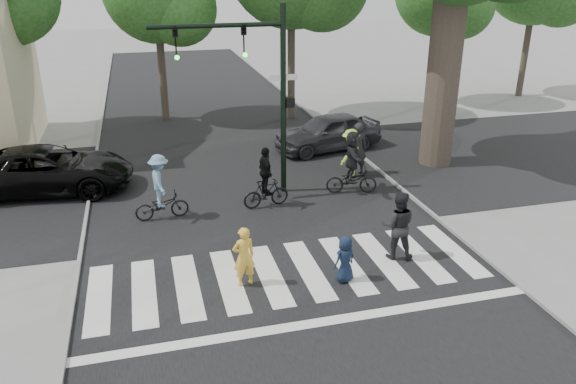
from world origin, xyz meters
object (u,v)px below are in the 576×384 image
traffic_signal (256,75)px  cyclist_left (161,192)px  pedestrian_child (345,259)px  car_grey (328,132)px  cyclist_right (352,166)px  cyclist_mid (266,183)px  pedestrian_adult (398,225)px  car_suv (47,170)px  pedestrian_woman (244,257)px

traffic_signal → cyclist_left: size_ratio=3.01×
pedestrian_child → car_grey: 10.26m
cyclist_right → cyclist_mid: bearing=-172.6°
pedestrian_child → cyclist_right: bearing=-131.8°
cyclist_left → cyclist_mid: cyclist_left is taller
pedestrian_adult → car_suv: (-9.20, 7.16, -0.15)m
traffic_signal → cyclist_right: bearing=-13.4°
pedestrian_woman → pedestrian_child: pedestrian_woman is taller
traffic_signal → cyclist_left: 4.55m
cyclist_mid → car_suv: size_ratio=0.35×
pedestrian_child → car_suv: size_ratio=0.21×
pedestrian_child → car_grey: car_grey is taller
traffic_signal → pedestrian_woman: bearing=-105.6°
traffic_signal → cyclist_left: (-3.19, -1.17, -3.04)m
pedestrian_woman → cyclist_mid: 4.64m
pedestrian_child → car_suv: 10.92m
cyclist_left → cyclist_mid: size_ratio=1.03×
pedestrian_adult → traffic_signal: bearing=-42.7°
pedestrian_adult → cyclist_mid: (-2.51, 4.06, -0.12)m
pedestrian_woman → pedestrian_adult: pedestrian_adult is taller
car_suv → pedestrian_child: bearing=-130.1°
pedestrian_child → pedestrian_adult: size_ratio=0.64×
pedestrian_child → cyclist_mid: cyclist_mid is taller
car_suv → pedestrian_woman: bearing=-138.9°
pedestrian_adult → cyclist_left: size_ratio=0.91×
cyclist_right → car_suv: 10.05m
cyclist_mid → cyclist_right: (2.98, 0.39, 0.15)m
pedestrian_child → cyclist_left: (-4.00, 4.75, 0.28)m
cyclist_mid → car_grey: bearing=53.4°
pedestrian_child → cyclist_mid: 4.90m
pedestrian_child → cyclist_mid: bearing=-99.5°
cyclist_mid → car_suv: 7.37m
cyclist_mid → cyclist_right: size_ratio=0.91×
pedestrian_woman → cyclist_left: 4.62m
car_suv → cyclist_right: bearing=-99.2°
cyclist_left → car_suv: cyclist_left is taller
traffic_signal → car_suv: 7.66m
pedestrian_woman → cyclist_left: cyclist_left is taller
traffic_signal → pedestrian_woman: traffic_signal is taller
cyclist_mid → pedestrian_woman: bearing=-109.2°
pedestrian_child → pedestrian_adult: 1.88m
traffic_signal → pedestrian_adult: traffic_signal is taller
pedestrian_adult → car_grey: 9.16m
cyclist_left → car_suv: bearing=137.9°
cyclist_left → car_grey: 8.58m
pedestrian_woman → pedestrian_adult: (4.04, 0.32, 0.16)m
cyclist_right → car_grey: (0.74, 4.63, -0.20)m
pedestrian_child → car_suv: (-7.51, 7.92, 0.17)m
cyclist_left → cyclist_right: 6.19m
pedestrian_adult → car_grey: (1.21, 9.08, -0.16)m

